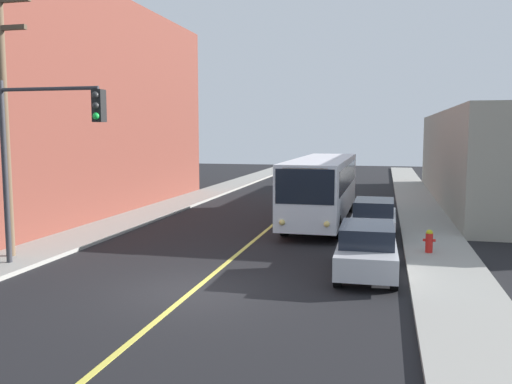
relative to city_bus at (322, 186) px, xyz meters
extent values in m
plane|color=black|center=(-2.20, -12.89, -1.82)|extent=(120.00, 120.00, 0.00)
cube|color=gray|center=(-9.45, -2.89, -1.74)|extent=(2.50, 90.00, 0.15)
cube|color=gray|center=(5.05, -2.89, -1.74)|extent=(2.50, 90.00, 0.15)
cube|color=#D8CC4C|center=(-2.20, 2.11, -1.81)|extent=(0.16, 60.00, 0.01)
cube|color=brown|center=(-15.70, 0.43, 4.02)|extent=(10.00, 22.64, 11.68)
cube|color=black|center=(-10.74, 0.43, -0.22)|extent=(0.06, 15.85, 1.30)
cube|color=black|center=(-10.74, 0.43, 2.98)|extent=(0.06, 15.85, 1.30)
cube|color=black|center=(-10.74, 0.43, 6.18)|extent=(0.06, 15.85, 1.30)
cube|color=black|center=(6.34, 9.72, -0.22)|extent=(0.06, 18.45, 1.30)
cube|color=silver|center=(0.00, 0.01, 0.01)|extent=(2.62, 12.01, 2.75)
cube|color=black|center=(-0.03, -5.97, 0.53)|extent=(2.35, 0.09, 1.40)
cube|color=black|center=(0.03, 5.99, 0.63)|extent=(2.30, 0.09, 1.10)
cube|color=black|center=(-1.25, 0.02, 0.53)|extent=(0.12, 10.20, 1.10)
cube|color=black|center=(1.26, 0.01, 0.53)|extent=(0.12, 10.20, 1.10)
cube|color=orange|center=(-0.03, -5.96, 1.13)|extent=(1.79, 0.07, 0.30)
sphere|color=#F9D872|center=(-0.93, -6.00, -0.92)|extent=(0.24, 0.24, 0.24)
sphere|color=#F9D872|center=(0.86, -6.01, -0.92)|extent=(0.24, 0.24, 0.24)
cylinder|color=black|center=(-1.15, -4.18, -1.32)|extent=(0.31, 1.00, 1.00)
cylinder|color=black|center=(1.10, -4.19, -1.32)|extent=(0.31, 1.00, 1.00)
cylinder|color=black|center=(-1.11, 3.52, -1.32)|extent=(0.31, 1.00, 1.00)
cylinder|color=black|center=(1.14, 3.51, -1.32)|extent=(0.31, 1.00, 1.00)
cube|color=#B7B7BC|center=(2.53, -9.97, -1.15)|extent=(1.86, 4.43, 0.70)
cube|color=black|center=(2.53, -9.97, -0.50)|extent=(1.66, 2.49, 0.60)
cylinder|color=black|center=(1.76, -11.48, -1.50)|extent=(0.23, 0.64, 0.64)
cylinder|color=black|center=(3.36, -11.46, -1.50)|extent=(0.23, 0.64, 0.64)
cylinder|color=black|center=(1.71, -8.48, -1.50)|extent=(0.23, 0.64, 0.64)
cylinder|color=black|center=(3.31, -8.46, -1.50)|extent=(0.23, 0.64, 0.64)
cube|color=silver|center=(2.62, -3.58, -1.15)|extent=(1.86, 4.43, 0.70)
cube|color=black|center=(2.62, -3.58, -0.50)|extent=(1.66, 2.49, 0.60)
cylinder|color=black|center=(1.80, -5.06, -1.50)|extent=(0.23, 0.64, 0.64)
cylinder|color=black|center=(3.40, -5.09, -1.50)|extent=(0.23, 0.64, 0.64)
cylinder|color=black|center=(1.84, -2.06, -1.50)|extent=(0.23, 0.64, 0.64)
cylinder|color=black|center=(3.44, -2.09, -1.50)|extent=(0.23, 0.64, 0.64)
cylinder|color=brown|center=(-9.74, -10.79, 3.00)|extent=(0.28, 0.28, 9.33)
cube|color=#4C3D2D|center=(-9.74, -10.79, 6.16)|extent=(2.00, 0.16, 0.16)
cylinder|color=#2D2D33|center=(-9.15, -11.64, 1.33)|extent=(0.18, 0.18, 6.00)
cylinder|color=#2D2D33|center=(-7.40, -11.64, 4.03)|extent=(3.50, 0.12, 0.12)
cube|color=black|center=(-5.65, -11.64, 3.48)|extent=(0.32, 0.36, 1.00)
sphere|color=#2D2D2D|center=(-5.65, -11.83, 3.80)|extent=(0.22, 0.22, 0.22)
sphere|color=#2D2D2D|center=(-5.65, -11.83, 3.48)|extent=(0.22, 0.22, 0.22)
sphere|color=green|center=(-5.65, -11.83, 3.16)|extent=(0.22, 0.22, 0.22)
cylinder|color=red|center=(4.65, -6.81, -1.32)|extent=(0.26, 0.26, 0.70)
sphere|color=gold|center=(4.65, -6.81, -0.95)|extent=(0.24, 0.24, 0.24)
cylinder|color=red|center=(4.49, -6.81, -1.22)|extent=(0.12, 0.10, 0.10)
cylinder|color=red|center=(4.81, -6.81, -1.22)|extent=(0.12, 0.10, 0.10)
camera|label=1|loc=(3.00, -26.85, 2.66)|focal=37.69mm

